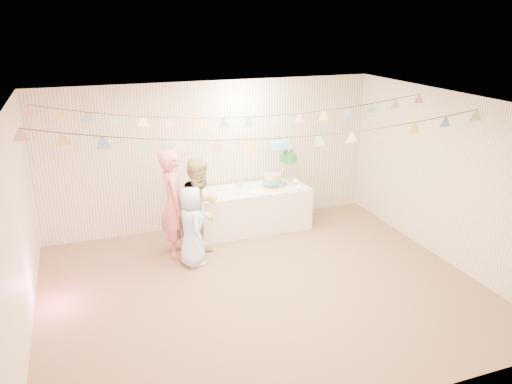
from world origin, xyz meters
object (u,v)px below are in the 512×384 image
object	(u,v)px
cake_stand	(280,162)
person_adult_a	(174,203)
person_adult_b	(201,209)
person_child	(192,226)
table	(252,209)

from	to	relation	value
cake_stand	person_adult_a	xyz separation A→B (m)	(-2.04, -0.59, -0.31)
cake_stand	person_adult_b	distance (m)	1.88
person_child	cake_stand	bearing A→B (deg)	-64.33
person_adult_a	person_child	size ratio (longest dim) A/B	1.38
table	person_adult_b	xyz separation A→B (m)	(-1.11, -0.76, 0.43)
person_adult_a	person_child	distance (m)	0.52
cake_stand	person_adult_b	size ratio (longest dim) A/B	0.52
table	person_adult_a	bearing A→B (deg)	-160.06
person_child	person_adult_b	bearing A→B (deg)	-47.05
person_adult_a	person_child	bearing A→B (deg)	-153.59
table	person_adult_b	bearing A→B (deg)	-145.62
person_adult_a	person_adult_b	xyz separation A→B (m)	(0.38, -0.22, -0.06)
person_adult_a	table	bearing A→B (deg)	-65.69
cake_stand	person_child	bearing A→B (deg)	-151.31
table	person_adult_b	world-z (taller)	person_adult_b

